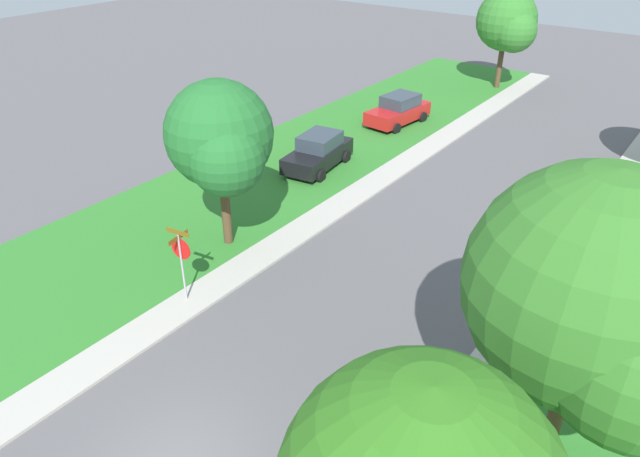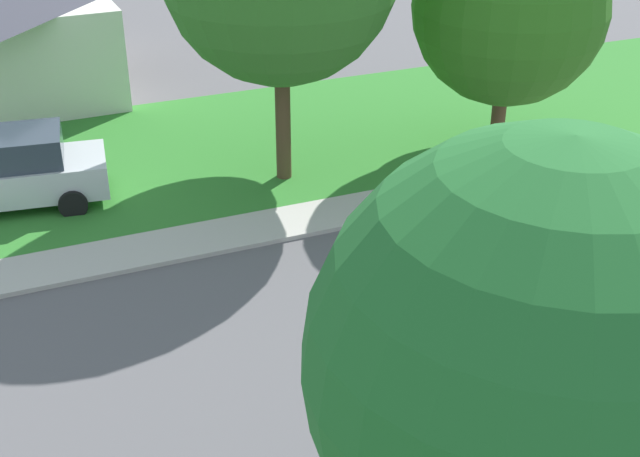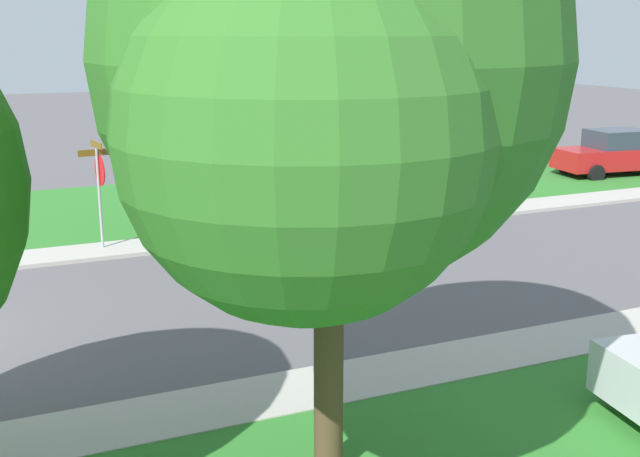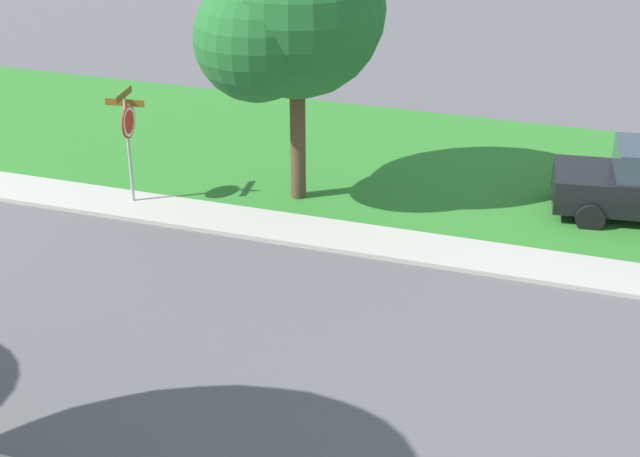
# 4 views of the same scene
# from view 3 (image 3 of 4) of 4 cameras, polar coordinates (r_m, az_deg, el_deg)

# --- Properties ---
(sidewalk_east) EXTENTS (1.40, 56.00, 0.10)m
(sidewalk_east) POSITION_cam_3_polar(r_m,az_deg,el_deg) (15.51, 19.26, -7.10)
(sidewalk_east) COLOR #ADA89E
(sidewalk_east) RESTS_ON ground
(sidewalk_west) EXTENTS (1.40, 56.00, 0.10)m
(sidewalk_west) POSITION_cam_3_polar(r_m,az_deg,el_deg) (22.91, 3.19, 0.38)
(sidewalk_west) COLOR #ADA89E
(sidewalk_west) RESTS_ON ground
(lawn_west) EXTENTS (8.00, 56.00, 0.08)m
(lawn_west) POSITION_cam_3_polar(r_m,az_deg,el_deg) (27.08, -1.33, 2.49)
(lawn_west) COLOR #2D7528
(lawn_west) RESTS_ON ground
(stop_sign_far_corner) EXTENTS (0.91, 0.91, 2.77)m
(stop_sign_far_corner) POSITION_cam_3_polar(r_m,az_deg,el_deg) (20.52, -15.41, 3.55)
(stop_sign_far_corner) COLOR #9E9EA3
(stop_sign_far_corner) RESTS_ON ground
(car_red_behind_trees) EXTENTS (2.37, 4.46, 1.76)m
(car_red_behind_trees) POSITION_cam_3_polar(r_m,az_deg,el_deg) (32.46, 20.12, 5.05)
(car_red_behind_trees) COLOR red
(car_red_behind_trees) RESTS_ON ground
(car_black_across_road) EXTENTS (2.46, 4.50, 1.76)m
(car_black_across_road) POSITION_cam_3_polar(r_m,az_deg,el_deg) (27.53, 8.07, 4.31)
(car_black_across_road) COLOR black
(car_black_across_road) RESTS_ON ground
(tree_corner_large) EXTENTS (5.63, 5.24, 7.72)m
(tree_corner_large) POSITION_cam_3_polar(r_m,az_deg,el_deg) (8.63, 0.28, 10.72)
(tree_corner_large) COLOR #4C3823
(tree_corner_large) RESTS_ON ground
(tree_sidewalk_far) EXTENTS (4.22, 3.93, 6.51)m
(tree_sidewalk_far) POSITION_cam_3_polar(r_m,az_deg,el_deg) (22.22, -7.51, 11.24)
(tree_sidewalk_far) COLOR #4C3823
(tree_sidewalk_far) RESTS_ON ground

